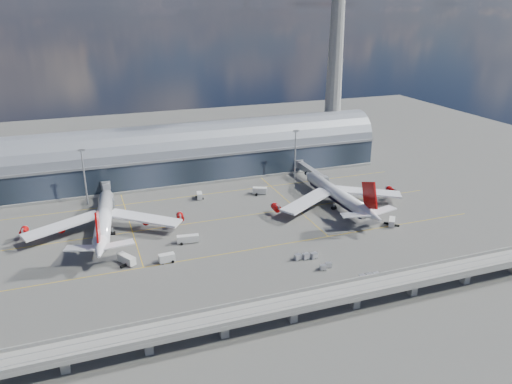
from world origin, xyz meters
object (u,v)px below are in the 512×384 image
object	(u,v)px
service_truck_1	(167,258)
service_truck_4	(199,196)
floodlight_mast_right	(295,154)
cargo_train_2	(326,266)
airliner_right	(338,195)
floodlight_mast_left	(84,176)
service_truck_3	(392,222)
service_truck_5	(260,191)
cargo_train_1	(369,276)
control_tower	(335,66)
service_truck_2	(188,239)
service_truck_0	(127,259)
airliner_left	(104,220)
cargo_train_0	(306,256)

from	to	relation	value
service_truck_1	service_truck_4	xyz separation A→B (m)	(25.14, 54.77, -0.14)
floodlight_mast_right	cargo_train_2	bearing A→B (deg)	-107.57
airliner_right	floodlight_mast_left	bearing A→B (deg)	158.02
floodlight_mast_left	service_truck_3	size ratio (longest dim) A/B	4.19
airliner_right	service_truck_5	bearing A→B (deg)	134.68
cargo_train_2	cargo_train_1	bearing A→B (deg)	-117.00
control_tower	service_truck_2	distance (m)	138.53
floodlight_mast_left	service_truck_1	world-z (taller)	floodlight_mast_left
service_truck_1	service_truck_0	bearing A→B (deg)	70.44
airliner_left	service_truck_3	world-z (taller)	airliner_left
service_truck_4	floodlight_mast_right	bearing A→B (deg)	19.94
service_truck_4	cargo_train_1	size ratio (longest dim) A/B	0.70
control_tower	airliner_right	distance (m)	87.83
control_tower	service_truck_1	size ratio (longest dim) A/B	18.67
airliner_left	service_truck_1	xyz separation A→B (m)	(18.29, -31.02, -4.05)
airliner_right	service_truck_4	distance (m)	62.51
floodlight_mast_left	cargo_train_1	xyz separation A→B (m)	(82.73, -97.34, -12.78)
service_truck_1	service_truck_5	world-z (taller)	service_truck_5
airliner_right	floodlight_mast_right	bearing A→B (deg)	93.26
floodlight_mast_right	cargo_train_0	xyz separation A→B (m)	(-30.81, -78.25, -12.63)
service_truck_2	cargo_train_0	xyz separation A→B (m)	(35.83, -26.57, -0.52)
airliner_right	service_truck_0	size ratio (longest dim) A/B	8.23
cargo_train_0	floodlight_mast_left	bearing A→B (deg)	31.41
control_tower	floodlight_mast_left	distance (m)	143.01
floodlight_mast_right	service_truck_4	bearing A→B (deg)	-169.84
floodlight_mast_left	cargo_train_2	world-z (taller)	floodlight_mast_left
airliner_left	service_truck_0	distance (m)	28.02
airliner_right	cargo_train_0	world-z (taller)	airliner_right
service_truck_1	floodlight_mast_right	bearing A→B (deg)	-53.67
airliner_left	service_truck_3	bearing A→B (deg)	-9.47
airliner_left	service_truck_3	size ratio (longest dim) A/B	10.55
service_truck_3	cargo_train_1	distance (m)	45.02
control_tower	service_truck_5	bearing A→B (deg)	-144.91
floodlight_mast_right	service_truck_3	bearing A→B (deg)	-78.07
floodlight_mast_right	service_truck_1	world-z (taller)	floodlight_mast_right
service_truck_4	floodlight_mast_left	bearing A→B (deg)	178.92
service_truck_0	cargo_train_2	xyz separation A→B (m)	(62.48, -26.47, -0.72)
cargo_train_2	service_truck_0	bearing A→B (deg)	86.18
control_tower	airliner_left	xyz separation A→B (m)	(-130.11, -61.01, -46.01)
floodlight_mast_left	airliner_right	size ratio (longest dim) A/B	0.40
airliner_left	cargo_train_0	bearing A→B (deg)	-28.40
airliner_left	service_truck_0	size ratio (longest dim) A/B	8.38
airliner_left	service_truck_2	bearing A→B (deg)	-26.52
airliner_right	service_truck_3	distance (m)	27.68
cargo_train_0	cargo_train_1	distance (m)	23.41
floodlight_mast_right	cargo_train_0	distance (m)	85.04
service_truck_1	control_tower	bearing A→B (deg)	-54.02
service_truck_5	floodlight_mast_left	bearing A→B (deg)	104.09
floodlight_mast_right	service_truck_2	size ratio (longest dim) A/B	3.09
floodlight_mast_left	airliner_right	xyz separation A→B (m)	(102.98, -39.34, -8.40)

